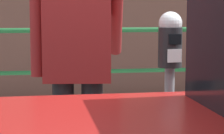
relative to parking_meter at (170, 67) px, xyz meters
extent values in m
cylinder|color=black|center=(0.00, 0.00, 0.13)|extent=(0.17, 0.17, 0.28)
sphere|color=silver|center=(0.00, 0.00, 0.30)|extent=(0.16, 0.16, 0.16)
cube|color=black|center=(0.01, -0.09, 0.20)|extent=(0.09, 0.02, 0.07)
cube|color=white|center=(0.01, -0.09, 0.09)|extent=(0.10, 0.02, 0.09)
cube|color=maroon|center=(-0.64, 0.06, 0.23)|extent=(0.48, 0.27, 0.66)
cylinder|color=maroon|center=(-0.91, 0.09, 0.25)|extent=(0.09, 0.09, 0.62)
cylinder|color=maroon|center=(-0.35, 0.19, 0.33)|extent=(0.14, 0.44, 0.56)
cylinder|color=#1E602D|center=(0.24, 2.47, 0.15)|extent=(24.00, 0.06, 0.06)
cylinder|color=#1E602D|center=(0.24, 2.47, -0.36)|extent=(24.00, 0.05, 0.05)
cylinder|color=#1E602D|center=(-0.69, 2.47, -0.41)|extent=(0.06, 0.06, 1.13)
cylinder|color=#1E602D|center=(1.16, 2.47, -0.41)|extent=(0.06, 0.06, 1.13)
camera|label=1|loc=(-0.86, -3.06, 0.39)|focal=73.48mm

